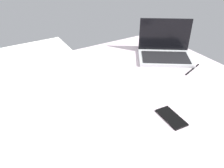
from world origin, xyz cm
name	(u,v)px	position (x,y,z in cm)	size (l,w,h in cm)	color
bed_mattress	(95,132)	(0.00, 0.00, 9.00)	(180.00, 140.00, 18.00)	silver
laptop	(165,51)	(65.97, 29.57, 22.41)	(40.21, 37.41, 23.00)	#B7BABC
cell_phone	(171,117)	(28.16, -17.80, 18.40)	(6.80, 14.00, 0.80)	black
pillow	(25,68)	(-17.38, 48.00, 24.50)	(52.00, 36.00, 13.00)	white
charger_cable	(192,69)	(68.95, 8.08, 18.30)	(17.00, 0.60, 0.60)	black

